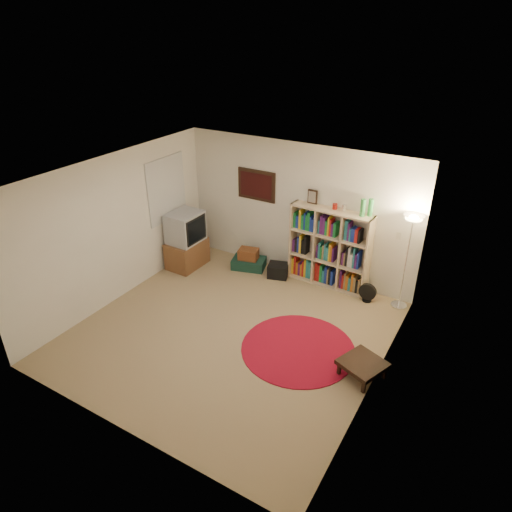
{
  "coord_description": "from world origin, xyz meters",
  "views": [
    {
      "loc": [
        3.27,
        -4.77,
        4.38
      ],
      "look_at": [
        0.1,
        0.6,
        1.1
      ],
      "focal_mm": 32.0,
      "sensor_mm": 36.0,
      "label": 1
    }
  ],
  "objects": [
    {
      "name": "room",
      "position": [
        -0.05,
        0.05,
        1.26
      ],
      "size": [
        4.54,
        4.54,
        2.54
      ],
      "color": "#9F845D",
      "rests_on": "ground"
    },
    {
      "name": "side_table",
      "position": [
        2.09,
        0.08,
        0.21
      ],
      "size": [
        0.7,
        0.7,
        0.25
      ],
      "rotation": [
        0.0,
        0.0,
        -0.37
      ],
      "color": "black",
      "rests_on": "ground"
    },
    {
      "name": "wicker_basket",
      "position": [
        -0.83,
        1.89,
        0.31
      ],
      "size": [
        0.42,
        0.34,
        0.21
      ],
      "rotation": [
        0.0,
        0.0,
        0.24
      ],
      "color": "#5C2D17",
      "rests_on": "suitcase"
    },
    {
      "name": "floor_lamp",
      "position": [
        2.07,
        2.06,
        1.39
      ],
      "size": [
        0.35,
        0.35,
        1.67
      ],
      "rotation": [
        0.0,
        0.0,
        -0.09
      ],
      "color": "white",
      "rests_on": "ground"
    },
    {
      "name": "paper_towel",
      "position": [
        -0.14,
        1.87,
        0.11
      ],
      "size": [
        0.13,
        0.13,
        0.23
      ],
      "rotation": [
        0.0,
        0.0,
        0.26
      ],
      "color": "white",
      "rests_on": "ground"
    },
    {
      "name": "tv_stand",
      "position": [
        -1.92,
        1.38,
        0.54
      ],
      "size": [
        0.56,
        0.78,
        1.12
      ],
      "rotation": [
        0.0,
        0.0,
        -0.02
      ],
      "color": "brown",
      "rests_on": "ground"
    },
    {
      "name": "red_rug",
      "position": [
        1.09,
        0.16,
        0.01
      ],
      "size": [
        1.69,
        1.69,
        0.02
      ],
      "color": "maroon",
      "rests_on": "ground"
    },
    {
      "name": "duffel_bag",
      "position": [
        -0.18,
        1.9,
        0.13
      ],
      "size": [
        0.45,
        0.41,
        0.26
      ],
      "rotation": [
        0.0,
        0.0,
        0.3
      ],
      "color": "black",
      "rests_on": "ground"
    },
    {
      "name": "suitcase",
      "position": [
        -0.83,
        1.9,
        0.1
      ],
      "size": [
        0.72,
        0.57,
        0.2
      ],
      "rotation": [
        0.0,
        0.0,
        0.29
      ],
      "color": "#123228",
      "rests_on": "ground"
    },
    {
      "name": "floor_fan",
      "position": [
        1.55,
        1.92,
        0.17
      ],
      "size": [
        0.3,
        0.16,
        0.35
      ],
      "rotation": [
        0.0,
        0.0,
        0.02
      ],
      "color": "black",
      "rests_on": "ground"
    },
    {
      "name": "bookshelf",
      "position": [
        0.7,
        2.17,
        0.71
      ],
      "size": [
        1.49,
        0.48,
        1.76
      ],
      "rotation": [
        0.0,
        0.0,
        -0.04
      ],
      "color": "#CDAF89",
      "rests_on": "ground"
    }
  ]
}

